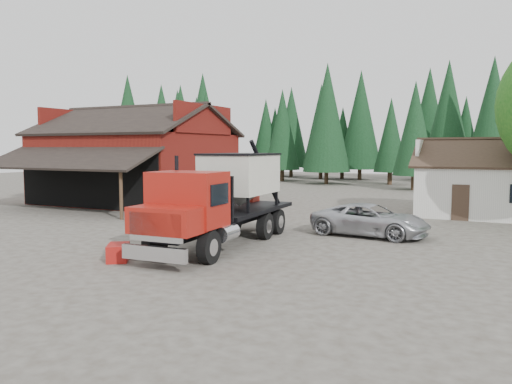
% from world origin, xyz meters
% --- Properties ---
extents(ground, '(120.00, 120.00, 0.00)m').
position_xyz_m(ground, '(0.00, 0.00, 0.00)').
color(ground, '#443E35').
rests_on(ground, ground).
extents(red_barn, '(12.80, 13.63, 7.18)m').
position_xyz_m(red_barn, '(-11.00, 9.90, 2.69)').
color(red_barn, maroon).
rests_on(red_barn, ground).
extents(farmhouse, '(8.60, 6.42, 4.65)m').
position_xyz_m(farmhouse, '(13.00, 13.00, 1.67)').
color(farmhouse, silver).
rests_on(farmhouse, ground).
extents(conifer_backdrop, '(76.00, 16.00, 16.00)m').
position_xyz_m(conifer_backdrop, '(0.00, 42.00, 0.00)').
color(conifer_backdrop, black).
rests_on(conifer_backdrop, ground).
extents(near_pine_a, '(4.40, 4.40, 11.40)m').
position_xyz_m(near_pine_a, '(-22.00, 28.00, 6.39)').
color(near_pine_a, '#382619').
rests_on(near_pine_a, ground).
extents(near_pine_b, '(3.96, 3.96, 10.40)m').
position_xyz_m(near_pine_b, '(6.00, 30.00, 5.89)').
color(near_pine_b, '#382619').
rests_on(near_pine_b, ground).
extents(near_pine_d, '(5.28, 5.28, 13.40)m').
position_xyz_m(near_pine_d, '(-4.00, 34.00, 7.39)').
color(near_pine_d, '#382619').
rests_on(near_pine_d, ground).
extents(feed_truck, '(3.19, 9.79, 4.37)m').
position_xyz_m(feed_truck, '(3.19, -1.82, 2.04)').
color(feed_truck, black).
rests_on(feed_truck, ground).
extents(silver_car, '(5.51, 3.00, 1.47)m').
position_xyz_m(silver_car, '(8.16, 3.00, 0.73)').
color(silver_car, '#B1B4BA').
rests_on(silver_car, ground).
extents(equip_box, '(1.19, 1.30, 0.60)m').
position_xyz_m(equip_box, '(1.31, -6.00, 0.30)').
color(equip_box, maroon).
rests_on(equip_box, ground).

